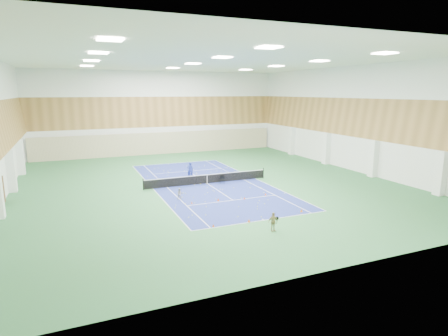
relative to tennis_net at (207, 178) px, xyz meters
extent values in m
plane|color=#2C6839|center=(0.00, 0.00, -0.55)|extent=(40.00, 40.00, 0.00)
cube|color=navy|center=(0.00, 0.00, -0.55)|extent=(10.97, 23.77, 0.01)
cube|color=#C6B793|center=(0.00, 19.75, 1.05)|extent=(35.40, 0.16, 3.20)
cube|color=#593319|center=(-17.92, 0.00, 0.55)|extent=(0.08, 1.80, 2.20)
imported|color=navy|center=(-0.83, 2.97, 0.33)|extent=(0.75, 0.62, 1.76)
imported|color=#96959E|center=(-4.12, -4.45, -0.04)|extent=(0.52, 0.42, 1.01)
imported|color=tan|center=(-0.47, -13.96, 0.10)|extent=(0.78, 0.35, 1.30)
cone|color=#E75E0C|center=(-3.54, -5.95, -0.45)|extent=(0.17, 0.17, 0.19)
cone|color=#D9450B|center=(-1.25, -6.13, -0.42)|extent=(0.23, 0.23, 0.25)
cone|color=#E4460C|center=(1.04, -6.49, -0.45)|extent=(0.18, 0.18, 0.20)
cone|color=#FF500D|center=(3.34, -6.07, -0.45)|extent=(0.17, 0.17, 0.19)
cone|color=#E55E0C|center=(-3.84, -11.69, -0.45)|extent=(0.17, 0.17, 0.19)
cone|color=#FF630D|center=(-1.17, -11.81, -0.43)|extent=(0.21, 0.21, 0.24)
cone|color=#EB3C0C|center=(0.99, -12.06, -0.45)|extent=(0.18, 0.18, 0.20)
cone|color=orange|center=(3.59, -11.31, -0.43)|extent=(0.22, 0.22, 0.24)
camera|label=1|loc=(-12.55, -34.43, 8.58)|focal=30.00mm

